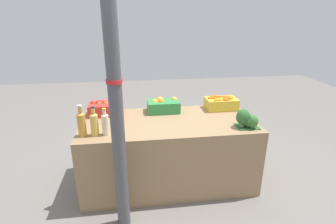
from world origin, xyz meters
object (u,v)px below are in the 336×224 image
Objects in this scene: support_pole at (115,93)px; carrot_crate at (221,103)px; orange_crate at (163,105)px; juice_bottle_golden at (94,123)px; juice_bottle_amber at (82,123)px; juice_bottle_cloudy at (105,123)px; broccoli_pile at (247,120)px; apple_crate at (105,108)px.

carrot_crate is (1.19, 0.92, -0.44)m from support_pole.
juice_bottle_golden is at bearing -141.79° from orange_crate.
carrot_crate is 1.63m from juice_bottle_amber.
juice_bottle_cloudy is (-0.14, 0.37, -0.39)m from support_pole.
broccoli_pile is (0.78, -0.59, 0.01)m from orange_crate.
juice_bottle_amber is 1.06× the size of juice_bottle_golden.
apple_crate is 0.66m from orange_crate.
carrot_crate is (0.71, -0.01, -0.00)m from orange_crate.
support_pole is at bearing -164.87° from broccoli_pile.
apple_crate is (-0.19, 0.93, -0.43)m from support_pole.
juice_bottle_golden is (-0.05, -0.56, 0.05)m from apple_crate.
juice_bottle_amber reaches higher than orange_crate.
broccoli_pile is (0.07, -0.58, 0.01)m from carrot_crate.
support_pole is 0.58m from juice_bottle_golden.
broccoli_pile is at bearing -22.11° from apple_crate.
orange_crate is at bearing 0.03° from apple_crate.
orange_crate is 0.91m from juice_bottle_golden.
orange_crate is 1.29× the size of juice_bottle_golden.
juice_bottle_amber is (-1.54, -0.55, 0.06)m from carrot_crate.
broccoli_pile is at bearing -1.13° from juice_bottle_cloudy.
support_pole reaches higher than apple_crate.
orange_crate is 1.21× the size of juice_bottle_amber.
juice_bottle_cloudy reaches higher than apple_crate.
juice_bottle_golden is 0.10m from juice_bottle_cloudy.
support_pole is at bearing -142.18° from carrot_crate.
juice_bottle_amber is (-0.16, -0.56, 0.05)m from apple_crate.
juice_bottle_cloudy is (0.05, -0.56, 0.04)m from apple_crate.
carrot_crate is at bearing 21.27° from juice_bottle_golden.
juice_bottle_amber is at bearing -160.19° from carrot_crate.
juice_bottle_cloudy is at bearing -137.53° from orange_crate.
support_pole is at bearing -46.37° from juice_bottle_amber.
broccoli_pile is at bearing -36.95° from orange_crate.
orange_crate is 1.40× the size of juice_bottle_cloudy.
support_pole is 10.75× the size of broccoli_pile.
broccoli_pile is 0.76× the size of juice_bottle_amber.
support_pole is 9.49× the size of juice_bottle_cloudy.
juice_bottle_amber is at bearing -106.11° from apple_crate.
support_pole is at bearing -57.32° from juice_bottle_golden.
juice_bottle_golden is (-0.24, 0.37, -0.39)m from support_pole.
support_pole is 1.13m from orange_crate.
apple_crate is 1.00× the size of carrot_crate.
juice_bottle_golden reaches higher than broccoli_pile.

